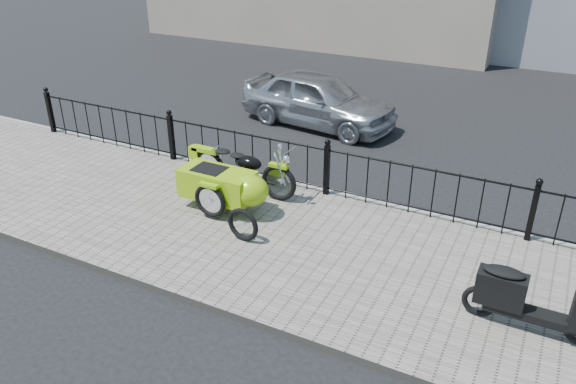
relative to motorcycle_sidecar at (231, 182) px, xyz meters
The scene contains 8 objects.
ground 1.41m from the motorcycle_sidecar, ahead, with size 120.00×120.00×0.00m, color black.
sidewalk 1.50m from the motorcycle_sidecar, 24.19° to the right, with size 30.00×3.80×0.12m, color #655F55.
curb 1.95m from the motorcycle_sidecar, 46.88° to the left, with size 30.00×0.10×0.12m, color gray.
iron_fence 1.77m from the motorcycle_sidecar, 43.78° to the left, with size 14.11×0.11×1.08m.
motorcycle_sidecar is the anchor object (origin of this frame).
scooter 5.02m from the motorcycle_sidecar, 12.01° to the right, with size 1.65×0.48×1.12m.
spare_tire 1.17m from the motorcycle_sidecar, 48.45° to the right, with size 0.57×0.57×0.08m, color black.
sedan_car 4.82m from the motorcycle_sidecar, 96.09° to the left, with size 1.57×3.89×1.33m, color #AAACB1.
Camera 1 is at (3.60, -7.23, 4.86)m, focal length 35.00 mm.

